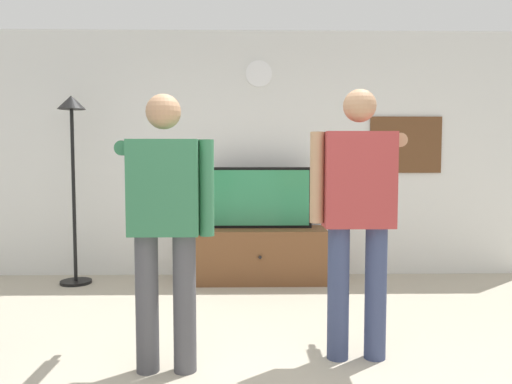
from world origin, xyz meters
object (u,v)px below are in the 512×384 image
object	(u,v)px
framed_picture	(405,145)
floor_lamp	(73,150)
wall_clock	(259,74)
tv_stand	(259,255)
television	(259,198)
person_standing_nearer_couch	(358,206)
person_standing_nearer_lamp	(165,216)

from	to	relation	value
framed_picture	floor_lamp	world-z (taller)	floor_lamp
wall_clock	tv_stand	bearing A→B (deg)	-90.00
wall_clock	television	bearing A→B (deg)	-90.00
floor_lamp	person_standing_nearer_couch	size ratio (longest dim) A/B	1.12
framed_picture	floor_lamp	bearing A→B (deg)	-174.21
floor_lamp	person_standing_nearer_lamp	size ratio (longest dim) A/B	1.15
framed_picture	floor_lamp	distance (m)	3.57
floor_lamp	person_standing_nearer_couch	xyz separation A→B (m)	(2.51, -1.95, -0.39)
television	framed_picture	world-z (taller)	framed_picture
floor_lamp	person_standing_nearer_couch	world-z (taller)	floor_lamp
wall_clock	person_standing_nearer_couch	size ratio (longest dim) A/B	0.16
tv_stand	wall_clock	bearing A→B (deg)	90.00
framed_picture	wall_clock	bearing A→B (deg)	-179.82
television	wall_clock	xyz separation A→B (m)	(0.00, 0.24, 1.34)
television	framed_picture	distance (m)	1.75
floor_lamp	person_standing_nearer_lamp	distance (m)	2.53
framed_picture	person_standing_nearer_couch	size ratio (longest dim) A/B	0.46
television	wall_clock	distance (m)	1.36
television	wall_clock	bearing A→B (deg)	90.00
tv_stand	framed_picture	bearing A→B (deg)	10.25
person_standing_nearer_lamp	person_standing_nearer_couch	xyz separation A→B (m)	(1.21, 0.17, 0.04)
tv_stand	floor_lamp	bearing A→B (deg)	-178.04
television	tv_stand	bearing A→B (deg)	-90.00
framed_picture	person_standing_nearer_couch	bearing A→B (deg)	-114.33
wall_clock	person_standing_nearer_couch	world-z (taller)	wall_clock
television	person_standing_nearer_couch	size ratio (longest dim) A/B	0.64
wall_clock	floor_lamp	world-z (taller)	wall_clock
wall_clock	floor_lamp	distance (m)	2.13
television	floor_lamp	bearing A→B (deg)	-176.66
wall_clock	person_standing_nearer_couch	xyz separation A→B (m)	(0.59, -2.31, -1.23)
television	floor_lamp	distance (m)	1.99
floor_lamp	television	bearing A→B (deg)	3.34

